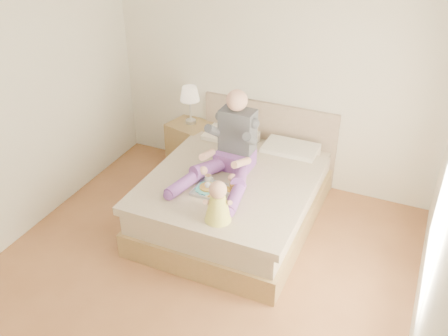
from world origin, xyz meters
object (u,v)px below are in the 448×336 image
at_px(adult, 230,151).
at_px(baby, 218,204).
at_px(bed, 238,193).
at_px(nightstand, 191,145).
at_px(tray, 215,190).

distance_m(adult, baby, 0.84).
distance_m(bed, baby, 0.99).
bearing_deg(bed, adult, -137.56).
xyz_separation_m(bed, adult, (-0.07, -0.06, 0.56)).
bearing_deg(baby, bed, 79.23).
height_order(nightstand, tray, tray).
height_order(nightstand, adult, adult).
xyz_separation_m(tray, baby, (0.21, -0.40, 0.14)).
distance_m(bed, tray, 0.57).
bearing_deg(nightstand, adult, -28.51).
distance_m(tray, baby, 0.47).
distance_m(bed, nightstand, 1.28).
xyz_separation_m(nightstand, baby, (1.16, -1.66, 0.47)).
bearing_deg(bed, baby, -79.53).
height_order(bed, tray, bed).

